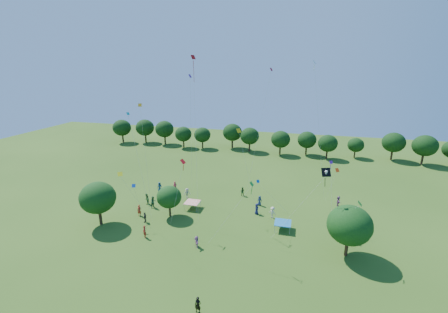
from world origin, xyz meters
The scene contains 38 objects.
near_tree_west centered at (-17.69, 12.63, 4.09)m, with size 4.89×4.89×6.30m.
near_tree_north centered at (-9.20, 17.33, 3.08)m, with size 3.63×3.63×4.72m.
near_tree_east centered at (15.04, 13.50, 4.04)m, with size 5.08×5.08×6.33m.
treeline centered at (-1.73, 55.43, 4.09)m, with size 88.01×8.77×6.77m.
tent_red_stripe centered at (-6.82, 20.49, 1.04)m, with size 2.20×2.20×1.10m.
tent_blue centered at (7.38, 17.55, 1.04)m, with size 2.20×2.20×1.10m.
man_in_black centered at (0.90, 1.02, 0.82)m, with size 0.61×0.39×1.63m, color black.
crowd_person_0 centered at (3.25, 21.19, 0.84)m, with size 0.83×0.45×1.68m, color #1B1E4F.
crowd_person_1 centered at (-13.64, 16.22, 0.87)m, with size 0.65×0.42×1.74m, color #9E291C.
crowd_person_2 centered at (-14.53, 20.10, 0.89)m, with size 0.88×0.48×1.79m, color #2A5424.
crowd_person_3 centered at (5.69, 20.58, 0.87)m, with size 1.14×0.51×1.74m, color beige.
crowd_person_4 centered at (-11.88, 14.69, 0.78)m, with size 0.92×0.42×1.57m, color #433A36.
crowd_person_5 centered at (15.49, 27.14, 0.83)m, with size 1.55×0.55×1.66m, color #864E7F.
crowd_person_6 centered at (-14.75, 25.23, 0.88)m, with size 0.87×0.47×1.77m, color navy.
crowd_person_7 centered at (-12.11, 25.97, 0.94)m, with size 0.70×0.45×1.88m, color maroon.
crowd_person_8 centered at (-0.14, 27.17, 0.79)m, with size 0.78×0.42×1.57m, color #254C20.
crowd_person_9 centered at (-9.00, 23.87, 0.90)m, with size 1.17×0.53×1.79m, color #A49783.
crowd_person_10 centered at (16.14, 16.61, 0.81)m, with size 0.95×0.43×1.62m, color #3F3732.
crowd_person_11 centered at (-2.65, 10.74, 0.75)m, with size 1.40×0.50×1.50m, color #995993.
crowd_person_12 centered at (3.28, 24.21, 0.80)m, with size 0.79×0.43×1.61m, color navy.
crowd_person_13 centered at (-9.97, 11.08, 0.84)m, with size 0.63×0.40×1.68m, color maroon.
crowd_person_14 centered at (-12.89, 19.24, 0.95)m, with size 0.94×0.51×1.90m, color #204C30.
pirate_kite centered at (11.85, 14.32, 9.74)m, with size 6.33×1.81×9.06m.
red_high_kite centered at (-5.90, 20.30, 18.36)m, with size 2.71×6.79×21.69m.
small_kite_0 centered at (-5.78, 14.45, 8.83)m, with size 1.80×1.87×8.69m.
small_kite_1 centered at (14.37, 24.73, 6.31)m, with size 1.48×1.69×5.82m.
small_kite_2 centered at (-14.69, 14.41, 6.65)m, with size 2.11×2.43×6.22m.
small_kite_3 centered at (3.31, 10.52, 7.90)m, with size 5.15×0.97×8.08m.
small_kite_4 centered at (-12.87, 14.29, 5.25)m, with size 0.61×2.12×4.72m.
small_kite_5 centered at (-7.87, 23.88, 15.47)m, with size 0.93×1.42×19.04m.
small_kite_6 centered at (10.69, 26.04, 17.44)m, with size 3.50×0.72×20.99m.
small_kite_7 centered at (-10.94, 12.50, 11.21)m, with size 1.77×1.16×14.91m.
small_kite_8 centered at (3.20, 25.32, 15.51)m, with size 3.47×0.57×19.97m.
small_kite_9 centered at (0.61, 21.55, 11.04)m, with size 2.82×1.25×11.67m.
small_kite_10 centered at (-14.96, 21.32, 12.59)m, with size 1.27×1.06×14.76m.
small_kite_11 centered at (15.30, 13.42, 6.42)m, with size 2.62×6.14×6.19m.
small_kite_12 centered at (4.78, 17.17, 5.94)m, with size 4.30×3.87×6.11m.
small_kite_13 centered at (13.18, 20.12, 7.65)m, with size 0.92×2.88×8.13m.
Camera 1 is at (8.68, -19.67, 21.63)m, focal length 24.00 mm.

